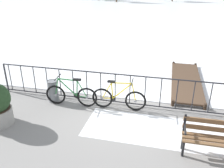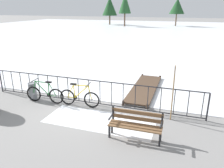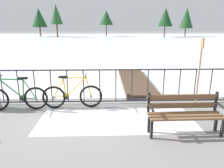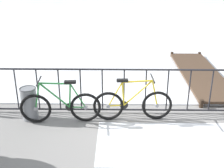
{
  "view_description": "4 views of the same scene",
  "coord_description": "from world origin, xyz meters",
  "px_view_note": "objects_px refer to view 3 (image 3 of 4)",
  "views": [
    {
      "loc": [
        1.06,
        -6.69,
        3.75
      ],
      "look_at": [
        -0.59,
        0.02,
        0.69
      ],
      "focal_mm": 37.83,
      "sensor_mm": 36.0,
      "label": 1
    },
    {
      "loc": [
        3.58,
        -7.7,
        3.82
      ],
      "look_at": [
        0.95,
        0.11,
        0.95
      ],
      "focal_mm": 35.71,
      "sensor_mm": 36.0,
      "label": 2
    },
    {
      "loc": [
        0.66,
        -6.01,
        2.3
      ],
      "look_at": [
        0.83,
        -0.43,
        0.74
      ],
      "focal_mm": 33.64,
      "sensor_mm": 36.0,
      "label": 3
    },
    {
      "loc": [
        -0.65,
        -5.92,
        3.16
      ],
      "look_at": [
        -0.74,
        -0.67,
        0.99
      ],
      "focal_mm": 46.78,
      "sensor_mm": 36.0,
      "label": 4
    }
  ],
  "objects_px": {
    "bicycle_near_railing": "(72,96)",
    "park_bench": "(184,111)",
    "bicycle_second": "(17,98)",
    "oar_upright": "(199,68)"
  },
  "relations": [
    {
      "from": "bicycle_near_railing",
      "to": "bicycle_second",
      "type": "distance_m",
      "value": 1.53
    },
    {
      "from": "oar_upright",
      "to": "park_bench",
      "type": "bearing_deg",
      "value": -121.28
    },
    {
      "from": "bicycle_near_railing",
      "to": "park_bench",
      "type": "height_order",
      "value": "bicycle_near_railing"
    },
    {
      "from": "bicycle_near_railing",
      "to": "oar_upright",
      "type": "xyz_separation_m",
      "value": [
        3.59,
        -0.01,
        0.77
      ]
    },
    {
      "from": "bicycle_near_railing",
      "to": "oar_upright",
      "type": "distance_m",
      "value": 3.67
    },
    {
      "from": "bicycle_second",
      "to": "bicycle_near_railing",
      "type": "bearing_deg",
      "value": 4.93
    },
    {
      "from": "bicycle_second",
      "to": "park_bench",
      "type": "distance_m",
      "value": 4.42
    },
    {
      "from": "park_bench",
      "to": "bicycle_second",
      "type": "bearing_deg",
      "value": 161.39
    },
    {
      "from": "bicycle_second",
      "to": "oar_upright",
      "type": "distance_m",
      "value": 5.18
    },
    {
      "from": "bicycle_second",
      "to": "oar_upright",
      "type": "bearing_deg",
      "value": 1.39
    }
  ]
}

